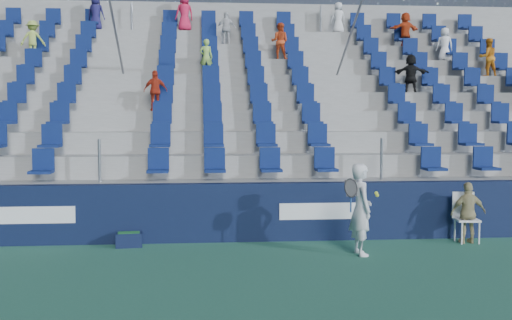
# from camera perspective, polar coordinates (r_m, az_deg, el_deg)

# --- Properties ---
(ground) EXTENTS (70.00, 70.00, 0.00)m
(ground) POSITION_cam_1_polar(r_m,az_deg,el_deg) (10.31, 0.30, -10.58)
(ground) COLOR #2C664F
(ground) RESTS_ON ground
(sponsor_wall) EXTENTS (24.00, 0.32, 1.20)m
(sponsor_wall) POSITION_cam_1_polar(r_m,az_deg,el_deg) (13.26, -0.99, -4.65)
(sponsor_wall) COLOR #0E1735
(sponsor_wall) RESTS_ON ground
(grandstand) EXTENTS (24.00, 8.17, 6.63)m
(grandstand) POSITION_cam_1_polar(r_m,az_deg,el_deg) (18.20, -2.17, 2.55)
(grandstand) COLOR #9E9E99
(grandstand) RESTS_ON ground
(tennis_player) EXTENTS (0.69, 0.67, 1.71)m
(tennis_player) POSITION_cam_1_polar(r_m,az_deg,el_deg) (12.06, 9.30, -4.33)
(tennis_player) COLOR silver
(tennis_player) RESTS_ON ground
(line_judge_chair) EXTENTS (0.50, 0.51, 1.02)m
(line_judge_chair) POSITION_cam_1_polar(r_m,az_deg,el_deg) (13.86, 18.09, -4.55)
(line_judge_chair) COLOR white
(line_judge_chair) RESTS_ON ground
(line_judge) EXTENTS (0.73, 0.32, 1.25)m
(line_judge) POSITION_cam_1_polar(r_m,az_deg,el_deg) (13.71, 18.35, -4.47)
(line_judge) COLOR tan
(line_judge) RESTS_ON ground
(ball_bin) EXTENTS (0.54, 0.38, 0.29)m
(ball_bin) POSITION_cam_1_polar(r_m,az_deg,el_deg) (12.98, -11.23, -6.89)
(ball_bin) COLOR #0D1633
(ball_bin) RESTS_ON ground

